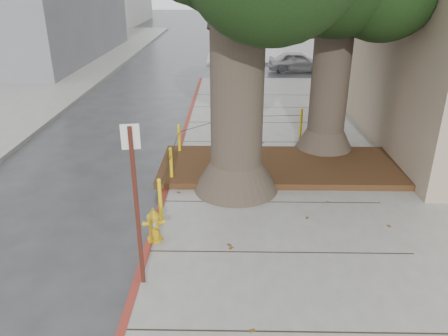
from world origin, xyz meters
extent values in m
plane|color=#28282B|center=(0.00, 0.00, 0.00)|extent=(140.00, 140.00, 0.00)
cube|color=slate|center=(6.00, 30.00, 0.07)|extent=(16.00, 20.00, 0.15)
cube|color=maroon|center=(-2.00, 2.50, 0.07)|extent=(0.14, 26.00, 0.16)
cube|color=black|center=(0.90, 3.90, 0.23)|extent=(6.40, 2.60, 0.16)
cone|color=#4C3F33|center=(-0.30, 2.70, 0.50)|extent=(2.04, 2.04, 0.70)
cylinder|color=#4C3F33|center=(-0.30, 2.70, 2.53)|extent=(1.20, 1.20, 4.22)
cone|color=#4C3F33|center=(2.30, 5.20, 0.50)|extent=(1.77, 1.77, 0.70)
cylinder|color=#4C3F33|center=(2.30, 5.20, 2.32)|extent=(1.04, 1.04, 3.84)
cylinder|color=yellow|center=(-1.90, 1.20, 0.60)|extent=(0.08, 0.08, 0.90)
sphere|color=yellow|center=(-1.90, 1.20, 1.05)|extent=(0.09, 0.09, 0.09)
cylinder|color=yellow|center=(-1.90, 3.00, 0.60)|extent=(0.08, 0.08, 0.90)
sphere|color=yellow|center=(-1.90, 3.00, 1.05)|extent=(0.09, 0.09, 0.09)
cylinder|color=yellow|center=(-1.90, 4.80, 0.60)|extent=(0.08, 0.08, 0.90)
sphere|color=yellow|center=(-1.90, 4.80, 1.05)|extent=(0.09, 0.09, 0.09)
cylinder|color=yellow|center=(-0.40, 6.30, 0.60)|extent=(0.08, 0.08, 0.90)
sphere|color=yellow|center=(-0.40, 6.30, 1.05)|extent=(0.09, 0.09, 0.09)
cylinder|color=yellow|center=(1.80, 6.50, 0.60)|extent=(0.08, 0.08, 0.90)
sphere|color=yellow|center=(1.80, 6.50, 1.05)|extent=(0.09, 0.09, 0.09)
cylinder|color=black|center=(-1.90, 2.10, 0.87)|extent=(0.02, 1.80, 0.02)
cylinder|color=black|center=(-1.90, 3.90, 0.87)|extent=(0.02, 1.80, 0.02)
cylinder|color=black|center=(-1.15, 5.55, 0.87)|extent=(1.51, 1.51, 0.02)
cylinder|color=black|center=(0.70, 6.40, 0.87)|extent=(2.20, 0.22, 0.02)
cylinder|color=gold|center=(-1.90, 0.38, 0.18)|extent=(0.36, 0.36, 0.06)
cylinder|color=gold|center=(-1.90, 0.38, 0.43)|extent=(0.24, 0.24, 0.46)
cylinder|color=gold|center=(-1.90, 0.38, 0.66)|extent=(0.32, 0.32, 0.06)
cone|color=gold|center=(-1.90, 0.38, 0.75)|extent=(0.30, 0.30, 0.13)
cylinder|color=gold|center=(-1.90, 0.38, 0.83)|extent=(0.06, 0.06, 0.05)
cylinder|color=gold|center=(-2.02, 0.35, 0.54)|extent=(0.14, 0.11, 0.08)
cylinder|color=gold|center=(-1.78, 0.41, 0.54)|extent=(0.14, 0.11, 0.08)
cylinder|color=gold|center=(-1.87, 0.27, 0.43)|extent=(0.15, 0.15, 0.12)
cube|color=#5999D8|center=(-1.88, 0.28, 0.55)|extent=(0.06, 0.02, 0.06)
cube|color=#471911|center=(-1.89, -0.90, 1.53)|extent=(0.08, 0.08, 2.76)
cube|color=silver|center=(-1.89, -0.90, 2.74)|extent=(0.28, 0.07, 0.39)
imported|color=#A5A4A9|center=(3.27, 17.98, 0.56)|extent=(3.29, 1.36, 1.12)
imported|color=maroon|center=(11.97, 19.67, 0.68)|extent=(4.19, 1.57, 1.37)
imported|color=black|center=(-12.75, 17.75, 0.61)|extent=(1.86, 4.24, 1.21)
camera|label=1|loc=(-0.42, -6.87, 4.87)|focal=35.00mm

